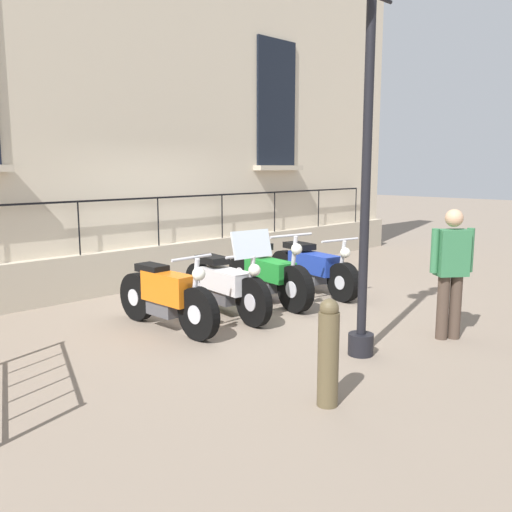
% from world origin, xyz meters
% --- Properties ---
extents(ground_plane, '(60.00, 60.00, 0.00)m').
position_xyz_m(ground_plane, '(0.00, 0.00, 0.00)').
color(ground_plane, gray).
extents(building_facade, '(0.82, 13.94, 8.59)m').
position_xyz_m(building_facade, '(-2.43, 0.00, 4.18)').
color(building_facade, beige).
rests_on(building_facade, ground_plane).
extents(motorcycle_orange, '(1.92, 0.60, 1.01)m').
position_xyz_m(motorcycle_orange, '(0.25, -1.47, 0.43)').
color(motorcycle_orange, black).
rests_on(motorcycle_orange, ground_plane).
extents(motorcycle_white, '(1.98, 0.72, 1.26)m').
position_xyz_m(motorcycle_white, '(0.29, -0.50, 0.43)').
color(motorcycle_white, black).
rests_on(motorcycle_white, ground_plane).
extents(motorcycle_green, '(1.99, 0.78, 1.11)m').
position_xyz_m(motorcycle_green, '(0.19, 0.45, 0.42)').
color(motorcycle_green, black).
rests_on(motorcycle_green, ground_plane).
extents(motorcycle_blue, '(2.12, 0.83, 0.96)m').
position_xyz_m(motorcycle_blue, '(0.20, 1.48, 0.40)').
color(motorcycle_blue, black).
rests_on(motorcycle_blue, ground_plane).
extents(lamppost, '(0.28, 0.98, 4.09)m').
position_xyz_m(lamppost, '(2.54, -0.51, 2.78)').
color(lamppost, black).
rests_on(lamppost, ground_plane).
extents(bollard, '(0.18, 0.18, 0.96)m').
position_xyz_m(bollard, '(3.08, -1.81, 0.48)').
color(bollard, brown).
rests_on(bollard, ground_plane).
extents(pedestrian_standing, '(0.39, 0.44, 1.57)m').
position_xyz_m(pedestrian_standing, '(2.94, 0.72, 0.88)').
color(pedestrian_standing, '#47382D').
rests_on(pedestrian_standing, ground_plane).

